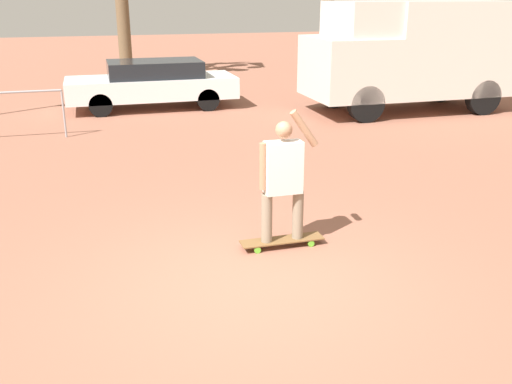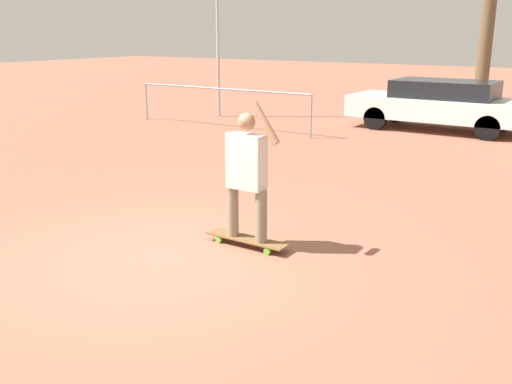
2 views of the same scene
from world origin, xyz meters
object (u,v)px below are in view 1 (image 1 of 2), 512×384
Objects in this scene: skateboard at (282,240)px; person_skateboarder at (283,174)px; parked_car_white at (153,83)px; camper_van at (413,51)px.

person_skateboarder reaches higher than skateboard.
skateboard is at bearing -87.02° from parked_car_white.
person_skateboarder is 0.30× the size of camper_van.
skateboard is 9.77m from parked_car_white.
person_skateboarder is 9.68m from camper_van.
parked_car_white is (-0.51, 9.73, 0.62)m from skateboard.
person_skateboarder is 0.36× the size of parked_car_white.
camper_van reaches higher than parked_car_white.
skateboard is at bearing -129.58° from camper_van.
camper_van is 7.10m from parked_car_white.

